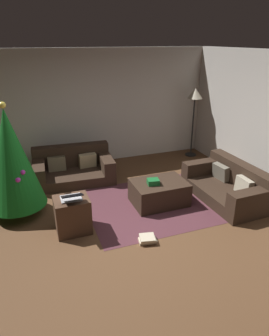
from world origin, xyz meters
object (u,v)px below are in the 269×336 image
gift_box (153,182)px  tv_remote (153,183)px  christmas_tree (12,159)px  side_table (73,215)px  ottoman (159,193)px  corner_lamp (195,99)px  laptop (71,197)px  couch_left (73,168)px  book_stack (147,239)px  couch_right (229,185)px

gift_box → tv_remote: bearing=32.5°
christmas_tree → side_table: size_ratio=3.42×
ottoman → corner_lamp: (1.80, 1.99, 1.23)m
tv_remote → laptop: laptop is taller
ottoman → tv_remote: 0.26m
couch_left → book_stack: (0.64, -2.58, -0.21)m
couch_left → christmas_tree: size_ratio=0.87×
couch_right → christmas_tree: (-3.70, 0.72, 0.76)m
ottoman → laptop: size_ratio=2.35×
laptop → book_stack: size_ratio=1.45×
couch_right → gift_box: bearing=80.0°
couch_left → christmas_tree: 1.74m
couch_left → side_table: size_ratio=2.96×
couch_left → ottoman: size_ratio=1.73×
gift_box → couch_left: bearing=125.1°
tv_remote → christmas_tree: 2.38m
ottoman → laptop: bearing=-166.2°
christmas_tree → side_table: 1.33m
couch_right → gift_box: size_ratio=8.50×
laptop → ottoman: bearing=13.8°
side_table → book_stack: size_ratio=1.99×
tv_remote → corner_lamp: 2.98m
ottoman → side_table: (-1.61, -0.33, 0.07)m
couch_left → laptop: 2.03m
couch_left → side_table: couch_left is taller
christmas_tree → corner_lamp: christmas_tree is taller
couch_left → ottoman: couch_left is taller
ottoman → laptop: 1.71m
christmas_tree → side_table: bearing=-45.8°
couch_right → corner_lamp: (0.49, 2.24, 1.19)m
couch_right → ottoman: 1.34m
ottoman → book_stack: 1.21m
christmas_tree → side_table: christmas_tree is taller
laptop → book_stack: laptop is taller
couch_right → book_stack: couch_right is taller
christmas_tree → laptop: bearing=-48.0°
couch_left → christmas_tree: (-1.10, -1.11, 0.76)m
ottoman → tv_remote: size_ratio=6.00×
gift_box → christmas_tree: size_ratio=0.10×
book_stack → couch_right: bearing=21.0°
laptop → side_table: bearing=89.3°
tv_remote → side_table: size_ratio=0.28×
side_table → corner_lamp: 4.29m
couch_left → couch_right: couch_left is taller
couch_right → book_stack: 2.11m
couch_left → corner_lamp: 3.33m
couch_left → ottoman: bearing=132.7°
christmas_tree → book_stack: christmas_tree is taller
ottoman → book_stack: (-0.64, -1.01, -0.16)m
side_table → laptop: (-0.00, -0.06, 0.34)m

